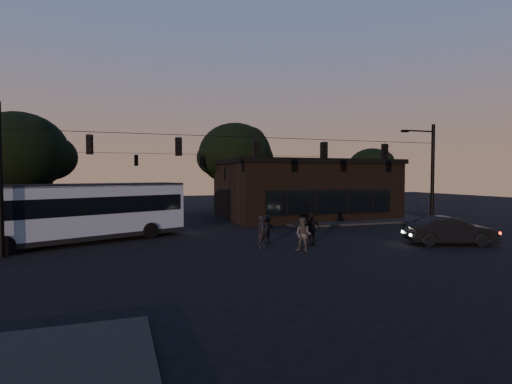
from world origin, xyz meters
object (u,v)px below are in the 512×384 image
object	(u,v)px
building	(304,189)
pedestrian_d	(267,229)
pedestrian_b	(303,235)
pedestrian_c	(312,229)
pedestrian_a	(262,232)
bus	(82,210)
car	(450,231)

from	to	relation	value
building	pedestrian_d	distance (m)	15.11
building	pedestrian_b	xyz separation A→B (m)	(-7.59, -15.40, -1.82)
building	pedestrian_d	bearing A→B (deg)	-124.38
pedestrian_c	pedestrian_d	size ratio (longest dim) A/B	1.13
building	pedestrian_a	xyz separation A→B (m)	(-9.24, -13.64, -1.82)
pedestrian_a	pedestrian_c	world-z (taller)	pedestrian_c
pedestrian_b	pedestrian_a	bearing A→B (deg)	179.40
building	bus	xyz separation A→B (m)	(-18.67, -8.48, -0.75)
car	bus	bearing A→B (deg)	89.06
pedestrian_c	pedestrian_d	world-z (taller)	pedestrian_c
bus	pedestrian_c	bearing A→B (deg)	-47.74
car	pedestrian_b	distance (m)	8.94
car	pedestrian_b	bearing A→B (deg)	104.84
pedestrian_b	building	bearing A→B (deg)	110.03
car	pedestrian_a	world-z (taller)	pedestrian_a
building	pedestrian_c	distance (m)	15.37
building	pedestrian_b	size ratio (longest dim) A/B	8.66
building	car	distance (m)	16.42
pedestrian_c	pedestrian_b	bearing A→B (deg)	42.37
car	pedestrian_a	bearing A→B (deg)	96.41
pedestrian_b	pedestrian_c	size ratio (longest dim) A/B	0.94
pedestrian_a	pedestrian_d	xyz separation A→B (m)	(0.77, 1.27, -0.05)
bus	pedestrian_c	world-z (taller)	bus
pedestrian_c	pedestrian_a	bearing A→B (deg)	-12.49
pedestrian_c	bus	bearing A→B (deg)	-31.24
pedestrian_b	pedestrian_d	xyz separation A→B (m)	(-0.88, 3.02, -0.05)
pedestrian_c	pedestrian_d	distance (m)	2.63
pedestrian_c	car	bearing A→B (deg)	155.27
bus	car	bearing A→B (deg)	-45.32
pedestrian_a	pedestrian_c	size ratio (longest dim) A/B	0.94
bus	car	distance (m)	21.47
pedestrian_b	pedestrian_d	distance (m)	3.15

